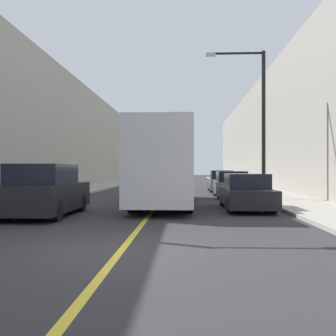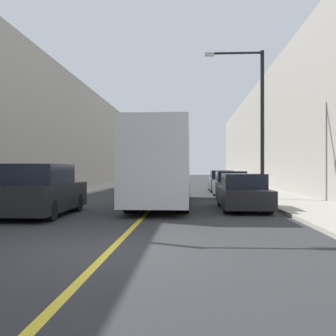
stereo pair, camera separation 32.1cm
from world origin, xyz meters
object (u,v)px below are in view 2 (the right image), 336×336
(bus, at_px, (163,164))
(street_lamp_right, at_px, (257,113))
(parked_suv_left, at_px, (41,192))
(car_right_mid, at_px, (230,186))
(car_right_near, at_px, (243,193))
(car_right_far, at_px, (221,182))

(bus, bearing_deg, street_lamp_right, 28.43)
(parked_suv_left, bearing_deg, car_right_mid, 50.81)
(car_right_mid, relative_size, street_lamp_right, 0.61)
(car_right_near, xyz_separation_m, car_right_mid, (0.18, 6.87, 0.02))
(street_lamp_right, bearing_deg, bus, -151.57)
(street_lamp_right, bearing_deg, car_right_near, -106.26)
(bus, distance_m, car_right_near, 4.12)
(bus, xyz_separation_m, parked_suv_left, (-4.05, -4.45, -1.04))
(parked_suv_left, bearing_deg, car_right_far, 63.81)
(car_right_far, distance_m, street_lamp_right, 9.36)
(car_right_mid, bearing_deg, street_lamp_right, -64.44)
(bus, relative_size, car_right_mid, 2.25)
(car_right_mid, bearing_deg, car_right_far, 90.48)
(car_right_far, bearing_deg, car_right_near, -90.57)
(car_right_mid, bearing_deg, car_right_near, -91.50)
(car_right_far, bearing_deg, street_lamp_right, -82.01)
(parked_suv_left, relative_size, car_right_near, 0.99)
(car_right_near, bearing_deg, bus, 150.49)
(car_right_near, distance_m, car_right_mid, 6.87)
(car_right_near, xyz_separation_m, car_right_far, (0.13, 12.93, 0.03))
(car_right_mid, distance_m, street_lamp_right, 4.70)
(parked_suv_left, relative_size, street_lamp_right, 0.62)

